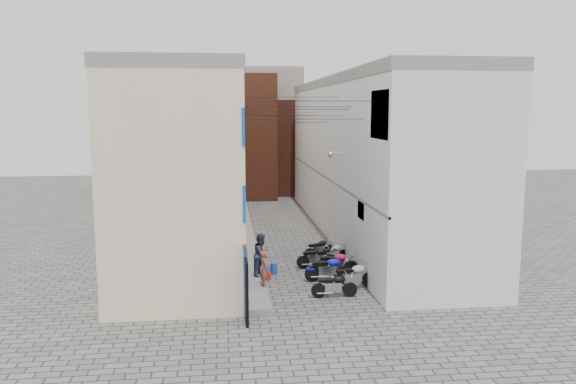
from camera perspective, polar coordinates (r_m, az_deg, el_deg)
name	(u,v)px	position (r m, az deg, el deg)	size (l,w,h in m)	color
ground	(317,314)	(20.36, 3.01, -12.30)	(90.00, 90.00, 0.00)	#5A5754
plinth	(245,233)	(32.57, -4.36, -4.18)	(0.90, 26.00, 0.25)	gray
building_left	(192,158)	(31.89, -9.72, 3.41)	(5.10, 27.00, 9.00)	beige
building_right	(366,156)	(32.93, 7.93, 3.61)	(5.94, 26.00, 9.00)	white
building_far_brick_left	(238,136)	(46.85, -5.08, 5.64)	(6.00, 6.00, 10.00)	brown
building_far_brick_right	(295,147)	(49.28, 0.71, 4.64)	(5.00, 6.00, 8.00)	brown
building_far_concrete	(258,128)	(52.91, -3.08, 6.51)	(8.00, 5.00, 11.00)	gray
far_shopfront	(265,186)	(44.50, -2.35, 0.61)	(2.00, 0.30, 2.40)	black
overhead_wires	(292,111)	(26.62, 0.38, 8.23)	(5.80, 13.02, 1.32)	black
motorcycle_a	(334,284)	(21.96, 4.72, -9.32)	(0.57, 1.79, 1.04)	black
motorcycle_b	(353,275)	(22.96, 6.66, -8.35)	(0.65, 2.07, 1.20)	#ABACB0
motorcycle_c	(329,267)	(23.92, 4.15, -7.65)	(0.64, 2.04, 1.18)	#0C18BE
motorcycle_d	(336,262)	(24.77, 4.87, -7.12)	(0.63, 2.01, 1.16)	#B50C30
motorcycle_e	(317,256)	(25.83, 2.97, -6.53)	(0.60, 1.90, 1.10)	black
motorcycle_f	(334,252)	(26.75, 4.70, -6.12)	(0.55, 1.75, 1.01)	#A3A2A7
motorcycle_g	(319,247)	(27.58, 3.20, -5.65)	(0.56, 1.77, 1.02)	black
person_a	(264,268)	(22.36, -2.44, -7.77)	(0.53, 0.35, 1.45)	#9E4B39
person_b	(261,254)	(23.79, -2.71, -6.35)	(0.87, 0.68, 1.79)	#313249
water_jug_near	(267,272)	(24.55, -2.17, -8.09)	(0.30, 0.30, 0.46)	blue
water_jug_far	(274,268)	(24.96, -1.45, -7.78)	(0.31, 0.31, 0.49)	#2246AB
red_crate	(265,276)	(24.27, -2.37, -8.50)	(0.46, 0.34, 0.29)	#B1200C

